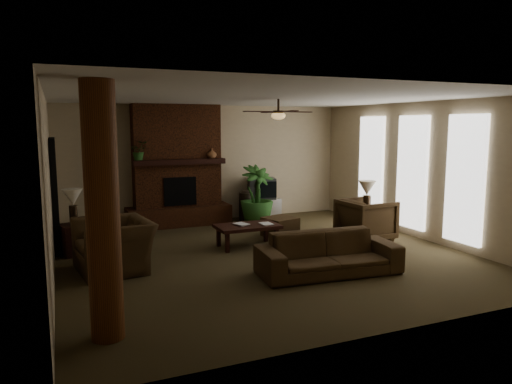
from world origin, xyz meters
name	(u,v)px	position (x,y,z in m)	size (l,w,h in m)	color
room_shell	(265,178)	(0.00, 0.00, 1.40)	(7.00, 7.00, 7.00)	#4A3D25
fireplace	(177,176)	(-0.80, 3.22, 1.16)	(2.40, 0.70, 2.80)	#552B16
windows	(412,172)	(3.45, 0.20, 1.35)	(0.08, 3.65, 2.35)	white
log_column	(103,213)	(-2.95, -2.40, 1.40)	(0.36, 0.36, 2.80)	brown
doorway	(55,195)	(-3.44, 1.80, 1.05)	(0.10, 1.00, 2.10)	black
ceiling_fan	(278,114)	(0.40, 0.30, 2.53)	(1.35, 1.35, 0.37)	black
sofa	(329,247)	(0.49, -1.37, 0.43)	(2.23, 0.65, 0.87)	#45321D
armchair_left	(114,237)	(-2.59, 0.14, 0.55)	(1.26, 0.82, 1.10)	#45321D
armchair_right	(366,218)	(2.31, 0.16, 0.48)	(0.93, 0.87, 0.95)	#45321D
coffee_table	(247,228)	(-0.06, 0.67, 0.37)	(1.20, 0.70, 0.43)	black
ottoman	(280,227)	(0.90, 1.22, 0.20)	(0.60, 0.60, 0.40)	#45321D
tv_stand	(262,208)	(1.32, 3.15, 0.25)	(0.85, 0.50, 0.50)	silver
tv	(262,188)	(1.31, 3.14, 0.76)	(0.75, 0.66, 0.52)	#38393B
floor_vase	(246,203)	(0.83, 2.99, 0.43)	(0.34, 0.34, 0.77)	black
floor_plant	(257,208)	(0.89, 2.49, 0.39)	(0.79, 1.40, 0.79)	#2D5C24
side_table_left	(75,239)	(-3.15, 1.41, 0.28)	(0.50, 0.50, 0.55)	black
lamp_left	(73,200)	(-3.15, 1.37, 1.00)	(0.44, 0.44, 0.65)	black
side_table_right	(368,225)	(2.50, 0.36, 0.28)	(0.50, 0.50, 0.55)	black
lamp_right	(367,190)	(2.47, 0.38, 1.00)	(0.38, 0.38, 0.65)	black
mantel_plant	(139,153)	(-1.70, 2.99, 1.72)	(0.38, 0.42, 0.33)	#2D5C24
mantel_vase	(212,154)	(-0.04, 2.97, 1.67)	(0.22, 0.23, 0.22)	#96613C
book_a	(237,218)	(-0.27, 0.68, 0.57)	(0.22, 0.03, 0.29)	#999999
book_b	(261,217)	(0.18, 0.57, 0.58)	(0.21, 0.02, 0.29)	#999999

